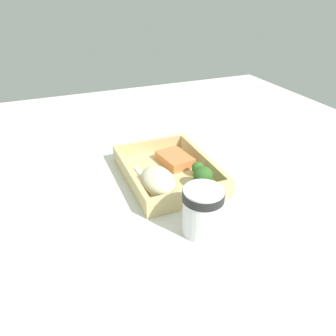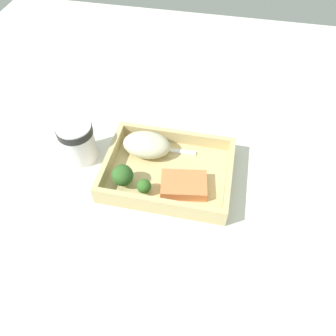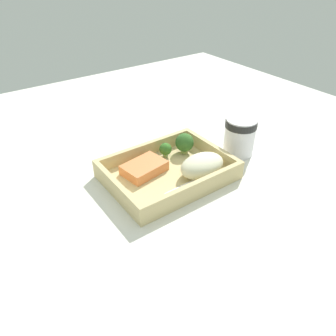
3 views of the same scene
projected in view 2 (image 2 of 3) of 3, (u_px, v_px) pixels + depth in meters
ground_plane at (168, 178)px, 76.45cm from camera, size 160.00×160.00×2.00cm
takeout_tray at (168, 174)px, 75.21cm from camera, size 28.38×21.26×1.20cm
tray_rim at (168, 167)px, 73.43cm from camera, size 28.38×21.26×3.39cm
salmon_fillet at (184, 185)px, 70.98cm from camera, size 10.82×8.29×2.39cm
mashed_potatoes at (147, 145)px, 76.67cm from camera, size 11.26×7.55×5.09cm
broccoli_floret_1 at (123, 176)px, 70.42cm from camera, size 4.73×4.73×5.39cm
broccoli_floret_2 at (144, 186)px, 69.61cm from camera, size 3.15×3.15×3.77cm
fork at (159, 149)px, 79.05cm from camera, size 15.84×2.30×0.44cm
paper_cup at (77, 140)px, 75.18cm from camera, size 8.11×8.11×9.94cm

